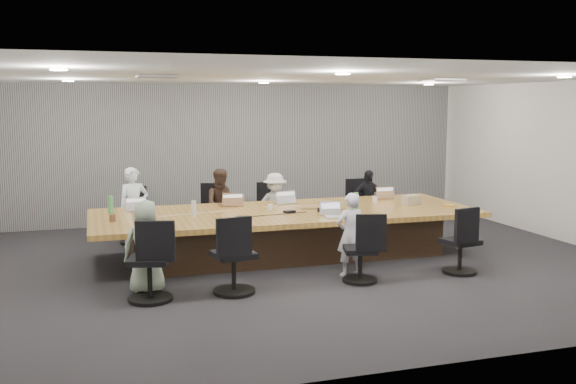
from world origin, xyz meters
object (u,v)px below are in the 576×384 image
object	(u,v)px
person_2	(275,206)
laptop_0	(136,209)
chair_4	(149,267)
person_6	(350,234)
laptop_4	(143,228)
laptop_2	(284,202)
laptop_1	(229,205)
laptop_3	(380,197)
person_3	(368,202)
bottle_clear	(194,208)
bottle_green_left	(110,205)
chair_1	(219,217)
bottle_green_right	(356,201)
chair_5	(234,261)
chair_7	(460,247)
canvas_bag	(411,200)
snack_packet	(449,206)
mug_brown	(112,218)
chair_0	(133,222)
chair_3	(360,211)
chair_6	(360,255)
person_0	(134,208)
conference_table	(286,232)
laptop_6	(336,217)
person_1	(222,206)
chair_2	(270,215)
stapler	(323,210)
person_4	(147,247)

from	to	relation	value
person_2	laptop_0	bearing A→B (deg)	-172.46
chair_4	person_6	size ratio (longest dim) A/B	0.73
laptop_0	person_6	bearing A→B (deg)	137.35
laptop_4	laptop_2	bearing A→B (deg)	21.79
laptop_0	person_2	size ratio (longest dim) A/B	0.28
laptop_1	laptop_3	distance (m)	2.76
laptop_3	laptop_1	bearing A→B (deg)	3.88
person_3	bottle_clear	distance (m)	3.77
bottle_green_left	chair_1	bearing A→B (deg)	30.45
laptop_2	bottle_green_right	world-z (taller)	bottle_green_right
person_3	person_6	bearing A→B (deg)	-115.60
chair_5	chair_7	bearing A→B (deg)	-10.12
person_3	canvas_bag	distance (m)	1.40
bottle_clear	snack_packet	distance (m)	4.14
laptop_3	bottle_clear	world-z (taller)	bottle_clear
bottle_green_left	snack_packet	distance (m)	5.40
laptop_4	mug_brown	xyz separation A→B (m)	(-0.37, 0.64, 0.04)
laptop_0	laptop_4	world-z (taller)	same
chair_0	person_2	distance (m)	2.49
chair_3	chair_6	distance (m)	3.71
chair_1	chair_7	bearing A→B (deg)	149.61
person_0	person_2	size ratio (longest dim) A/B	1.15
conference_table	snack_packet	size ratio (longest dim) A/B	36.05
chair_3	bottle_green_right	bearing A→B (deg)	65.22
chair_1	chair_5	bearing A→B (deg)	101.87
chair_3	laptop_3	bearing A→B (deg)	90.72
chair_3	laptop_3	xyz separation A→B (m)	(0.00, -0.90, 0.38)
laptop_3	laptop_4	distance (m)	4.58
chair_7	laptop_3	size ratio (longest dim) A/B	2.32
laptop_2	laptop_6	world-z (taller)	same
chair_4	person_1	xyz separation A→B (m)	(1.53, 3.05, 0.21)
chair_2	stapler	xyz separation A→B (m)	(0.31, -1.96, 0.41)
chair_5	person_1	xyz separation A→B (m)	(0.48, 3.05, 0.22)
chair_5	person_4	size ratio (longest dim) A/B	0.70
chair_7	canvas_bag	xyz separation A→B (m)	(0.09, 1.67, 0.43)
chair_2	person_1	world-z (taller)	person_1
chair_0	laptop_1	xyz separation A→B (m)	(1.50, -0.90, 0.38)
chair_5	mug_brown	bearing A→B (deg)	122.62
laptop_2	bottle_green_right	distance (m)	1.35
chair_3	chair_4	xyz separation A→B (m)	(-4.29, -3.40, 0.07)
person_6	chair_2	bearing A→B (deg)	-90.56
chair_1	chair_3	distance (m)	2.76
person_3	bottle_green_left	world-z (taller)	person_3
mug_brown	bottle_green_right	bearing A→B (deg)	-0.79
person_2	mug_brown	distance (m)	3.24
conference_table	mug_brown	world-z (taller)	mug_brown
chair_4	canvas_bag	size ratio (longest dim) A/B	3.03
conference_table	chair_6	distance (m)	1.78
laptop_4	stapler	world-z (taller)	stapler
person_4	stapler	size ratio (longest dim) A/B	6.83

